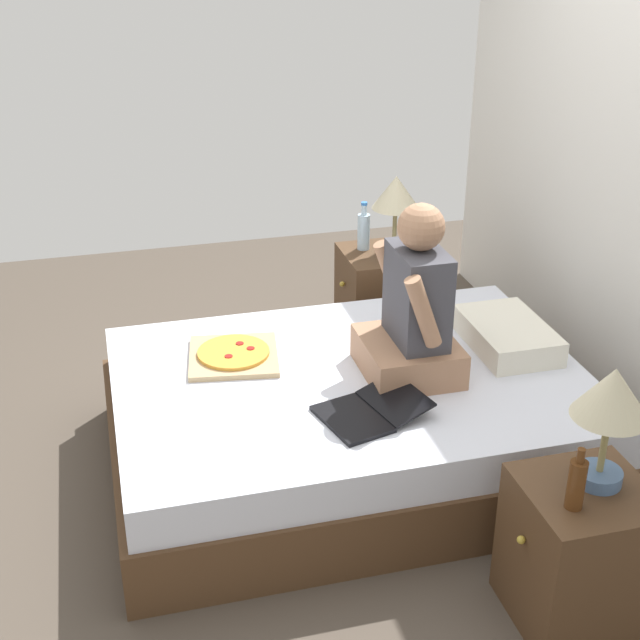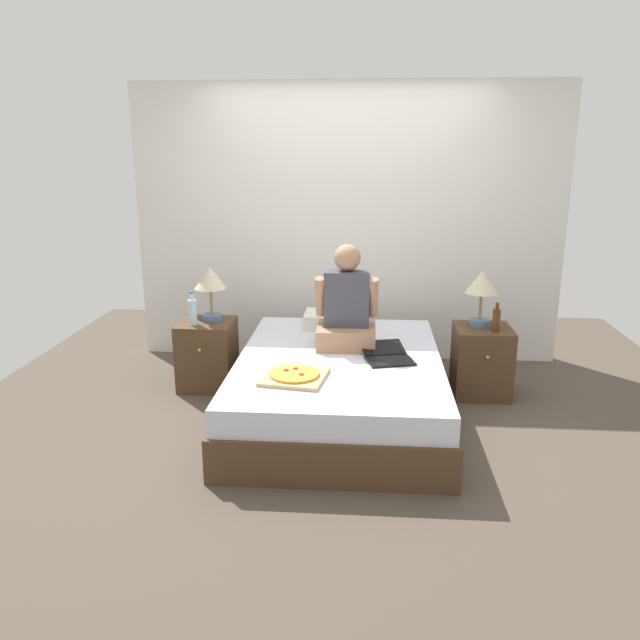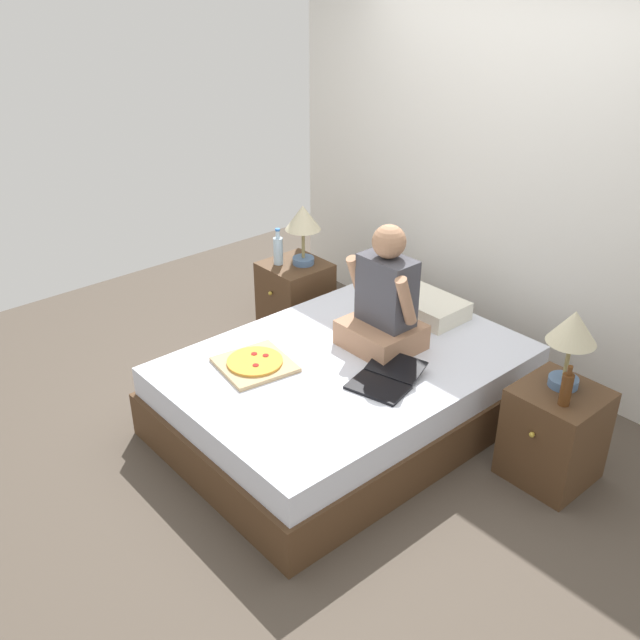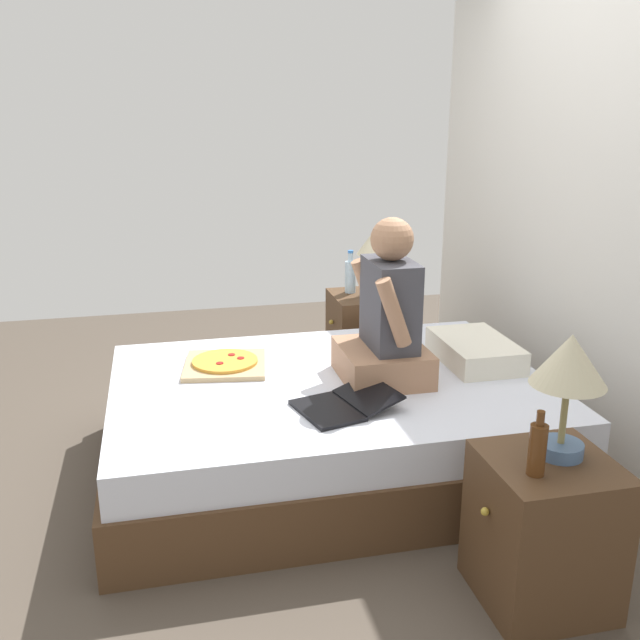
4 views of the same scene
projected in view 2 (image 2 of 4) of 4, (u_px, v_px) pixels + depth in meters
The scene contains 13 objects.
ground_plane at pixel (339, 415), 4.67m from camera, with size 5.88×5.88×0.00m, color #4C4238.
wall_back at pixel (347, 225), 5.70m from camera, with size 3.88×0.12×2.50m, color silver.
bed at pixel (339, 387), 4.61m from camera, with size 1.51×2.13×0.47m.
nightstand_left at pixel (208, 354), 5.18m from camera, with size 0.44×0.47×0.56m.
lamp_on_left_nightstand at pixel (210, 282), 5.06m from camera, with size 0.26×0.26×0.45m.
water_bottle at pixel (193, 311), 4.99m from camera, with size 0.07×0.07×0.28m.
nightstand_right at pixel (481, 361), 5.01m from camera, with size 0.44×0.47×0.56m.
lamp_on_right_nightstand at pixel (482, 286), 4.90m from camera, with size 0.26×0.26×0.45m.
beer_bottle at pixel (496, 320), 4.81m from camera, with size 0.06×0.06×0.23m.
pillow at pixel (336, 320), 5.29m from camera, with size 0.52×0.34×0.12m, color silver.
person_seated at pixel (347, 309), 4.72m from camera, with size 0.47×0.40×0.78m.
laptop at pixel (387, 356), 4.48m from camera, with size 0.41×0.48×0.07m.
pizza_box at pixel (294, 376), 4.11m from camera, with size 0.46×0.46×0.05m.
Camera 2 is at (0.19, -4.31, 1.95)m, focal length 35.00 mm.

